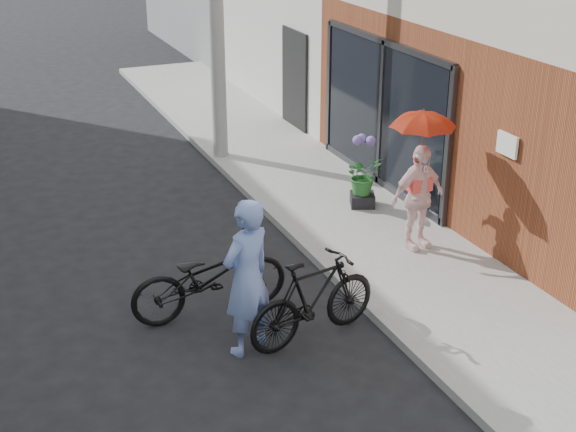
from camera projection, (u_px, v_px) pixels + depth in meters
ground at (294, 320)px, 9.97m from camera, size 80.00×80.00×0.00m
sidewalk at (366, 228)px, 12.40m from camera, size 2.20×24.00×0.12m
curb at (298, 240)px, 11.98m from camera, size 0.12×24.00×0.12m
officer at (247, 278)px, 8.99m from camera, size 0.81×0.69×1.89m
bike_left at (209, 277)px, 9.91m from camera, size 2.01×0.71×1.05m
bike_right at (314, 299)px, 9.38m from camera, size 1.84×0.85×1.07m
kimono_woman at (418, 197)px, 11.34m from camera, size 0.95×0.51×1.54m
parasol at (423, 119)px, 10.88m from camera, size 0.87×0.87×0.77m
planter at (362, 200)px, 13.03m from camera, size 0.50×0.50×0.20m
potted_plant at (363, 175)px, 12.86m from camera, size 0.58×0.51×0.65m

